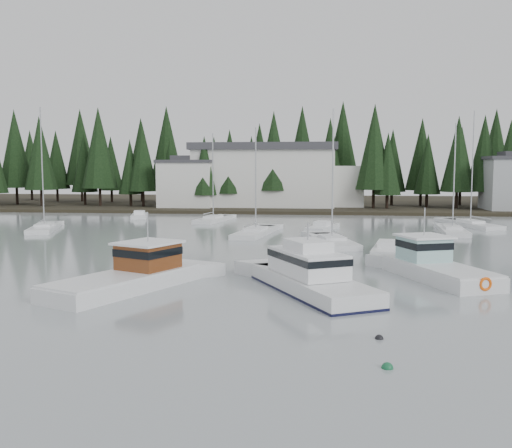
# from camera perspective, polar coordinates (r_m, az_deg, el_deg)

# --- Properties ---
(ground) EXTENTS (260.00, 260.00, 0.00)m
(ground) POSITION_cam_1_polar(r_m,az_deg,el_deg) (18.82, -7.81, -16.48)
(ground) COLOR gray
(ground) RESTS_ON ground
(far_shore_land) EXTENTS (240.00, 54.00, 1.00)m
(far_shore_land) POSITION_cam_1_polar(r_m,az_deg,el_deg) (114.21, 4.04, 2.01)
(far_shore_land) COLOR black
(far_shore_land) RESTS_ON ground
(conifer_treeline) EXTENTS (200.00, 22.00, 20.00)m
(conifer_treeline) POSITION_cam_1_polar(r_m,az_deg,el_deg) (103.24, 3.81, 1.64)
(conifer_treeline) COLOR black
(conifer_treeline) RESTS_ON ground
(house_west) EXTENTS (9.54, 7.42, 8.75)m
(house_west) POSITION_cam_1_polar(r_m,az_deg,el_deg) (98.50, -6.90, 4.13)
(house_west) COLOR silver
(house_west) RESTS_ON ground
(harbor_inn) EXTENTS (29.50, 11.50, 10.90)m
(harbor_inn) POSITION_cam_1_polar(r_m,az_deg,el_deg) (99.53, 2.03, 4.83)
(harbor_inn) COLOR silver
(harbor_inn) RESTS_ON ground
(lobster_boat_brown) EXTENTS (7.67, 10.73, 5.06)m
(lobster_boat_brown) POSITION_cam_1_polar(r_m,az_deg,el_deg) (34.53, -12.55, -5.37)
(lobster_boat_brown) COLOR silver
(lobster_boat_brown) RESTS_ON ground
(cabin_cruiser_center) EXTENTS (7.85, 10.94, 4.56)m
(cabin_cruiser_center) POSITION_cam_1_polar(r_m,az_deg,el_deg) (33.00, 5.44, -5.58)
(cabin_cruiser_center) COLOR silver
(cabin_cruiser_center) RESTS_ON ground
(lobster_boat_teal) EXTENTS (6.32, 9.73, 5.11)m
(lobster_boat_teal) POSITION_cam_1_polar(r_m,az_deg,el_deg) (38.48, 17.45, -4.33)
(lobster_boat_teal) COLOR silver
(lobster_boat_teal) RESTS_ON ground
(sailboat_1) EXTENTS (3.39, 9.82, 12.51)m
(sailboat_1) POSITION_cam_1_polar(r_m,az_deg,el_deg) (66.41, 19.04, -0.77)
(sailboat_1) COLOR silver
(sailboat_1) RESTS_ON ground
(sailboat_2) EXTENTS (5.39, 10.24, 14.50)m
(sailboat_2) POSITION_cam_1_polar(r_m,az_deg,el_deg) (69.89, -20.40, -0.50)
(sailboat_2) COLOR silver
(sailboat_2) RESTS_ON ground
(sailboat_3) EXTENTS (5.43, 11.25, 14.60)m
(sailboat_3) POSITION_cam_1_polar(r_m,az_deg,el_deg) (74.78, 20.64, -0.14)
(sailboat_3) COLOR silver
(sailboat_3) RESTS_ON ground
(sailboat_4) EXTENTS (4.32, 11.14, 11.92)m
(sailboat_4) POSITION_cam_1_polar(r_m,az_deg,el_deg) (61.20, -0.03, -1.00)
(sailboat_4) COLOR silver
(sailboat_4) RESTS_ON ground
(sailboat_5) EXTENTS (4.07, 9.64, 12.25)m
(sailboat_5) POSITION_cam_1_polar(r_m,az_deg,el_deg) (76.68, -4.29, 0.33)
(sailboat_5) COLOR silver
(sailboat_5) RESTS_ON ground
(sailboat_8) EXTENTS (5.09, 10.59, 13.11)m
(sailboat_8) POSITION_cam_1_polar(r_m,az_deg,el_deg) (54.09, 7.59, -1.90)
(sailboat_8) COLOR silver
(sailboat_8) RESTS_ON ground
(runabout_1) EXTENTS (3.44, 7.02, 1.42)m
(runabout_1) POSITION_cam_1_polar(r_m,az_deg,el_deg) (49.35, 12.98, -2.63)
(runabout_1) COLOR silver
(runabout_1) RESTS_ON ground
(runabout_3) EXTENTS (3.51, 5.95, 1.42)m
(runabout_3) POSITION_cam_1_polar(r_m,az_deg,el_deg) (83.80, -11.57, 0.72)
(runabout_3) COLOR silver
(runabout_3) RESTS_ON ground
(runabout_4) EXTENTS (4.03, 6.80, 1.42)m
(runabout_4) POSITION_cam_1_polar(r_m,az_deg,el_deg) (66.04, 6.61, -0.48)
(runabout_4) COLOR silver
(runabout_4) RESTS_ON ground
(mooring_buoy_green) EXTENTS (0.43, 0.43, 0.43)m
(mooring_buoy_green) POSITION_cam_1_polar(r_m,az_deg,el_deg) (21.33, 13.00, -13.87)
(mooring_buoy_green) COLOR #145933
(mooring_buoy_green) RESTS_ON ground
(mooring_buoy_dark) EXTENTS (0.36, 0.36, 0.36)m
(mooring_buoy_dark) POSITION_cam_1_polar(r_m,az_deg,el_deg) (24.67, 12.21, -11.16)
(mooring_buoy_dark) COLOR black
(mooring_buoy_dark) RESTS_ON ground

